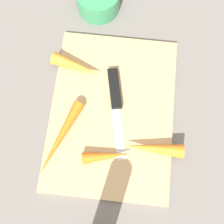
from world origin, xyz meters
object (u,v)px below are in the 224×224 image
at_px(carrot_short, 76,66).
at_px(carrot_shortest, 107,156).
at_px(cutting_board, 112,113).
at_px(carrot_long, 154,148).
at_px(small_bowl, 98,0).
at_px(carrot_longest, 60,138).
at_px(knife, 114,94).

bearing_deg(carrot_short, carrot_shortest, -50.28).
distance_m(cutting_board, carrot_short, 0.13).
distance_m(carrot_long, small_bowl, 0.37).
bearing_deg(carrot_shortest, carrot_long, 2.99).
distance_m(cutting_board, small_bowl, 0.27).
relative_size(cutting_board, carrot_long, 3.10).
height_order(cutting_board, carrot_longest, carrot_longest).
height_order(carrot_short, carrot_shortest, carrot_short).
xyz_separation_m(cutting_board, carrot_long, (0.07, 0.09, 0.02)).
distance_m(cutting_board, carrot_longest, 0.12).
relative_size(carrot_longest, carrot_shortest, 1.69).
bearing_deg(small_bowl, carrot_long, 24.60).
distance_m(knife, carrot_long, 0.14).
relative_size(carrot_short, small_bowl, 1.10).
relative_size(knife, carrot_long, 1.72).
bearing_deg(knife, carrot_long, 27.81).
height_order(knife, carrot_short, carrot_short).
bearing_deg(knife, carrot_short, -133.66).
distance_m(carrot_long, carrot_shortest, 0.10).
height_order(carrot_longest, small_bowl, small_bowl).
relative_size(carrot_short, carrot_shortest, 1.13).
height_order(cutting_board, carrot_long, carrot_long).
relative_size(carrot_long, carrot_longest, 0.70).
relative_size(knife, small_bowl, 1.99).
relative_size(carrot_shortest, small_bowl, 0.97).
relative_size(cutting_board, carrot_longest, 2.18).
xyz_separation_m(cutting_board, carrot_short, (-0.09, -0.09, 0.02)).
bearing_deg(cutting_board, small_bowl, -166.97).
xyz_separation_m(knife, carrot_shortest, (0.13, -0.00, 0.01)).
height_order(carrot_long, small_bowl, small_bowl).
bearing_deg(small_bowl, cutting_board, 13.03).
distance_m(carrot_long, carrot_longest, 0.19).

